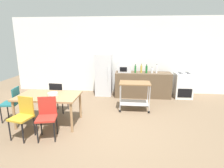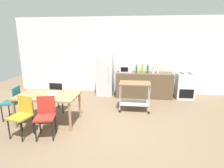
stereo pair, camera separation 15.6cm
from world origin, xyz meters
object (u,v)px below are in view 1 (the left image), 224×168
chair_teal (12,102)px  refrigerator (104,75)px  bottle_soy_sauce (141,69)px  bottle_sesame_oil (135,69)px  chair_mustard (23,115)px  kitchen_cart (135,91)px  bottle_soda (157,69)px  chair_black (58,95)px  microwave (125,69)px  chair_red (47,115)px  bottle_wine (146,69)px  fruit_bowl (53,94)px  dining_table (48,98)px  stove_oven (183,85)px  bottle_hot_sauce (152,71)px

chair_teal → refrigerator: bearing=132.0°
refrigerator → bottle_soy_sauce: (1.38, -0.12, 0.26)m
bottle_sesame_oil → chair_mustard: bearing=-128.6°
chair_mustard → kitchen_cart: bearing=49.2°
bottle_sesame_oil → bottle_soda: 0.75m
chair_mustard → bottle_soy_sauce: 4.17m
chair_black → chair_mustard: 1.43m
chair_teal → microwave: bearing=122.0°
microwave → bottle_sesame_oil: size_ratio=1.48×
chair_teal → chair_mustard: (0.74, -0.76, 0.00)m
chair_red → bottle_wine: bottle_wine is taller
fruit_bowl → bottle_wine: bearing=43.9°
chair_teal → kitchen_cart: 3.34m
chair_mustard → bottle_sesame_oil: bottle_sesame_oil is taller
dining_table → microwave: (1.81, 2.50, 0.36)m
stove_oven → chair_mustard: bearing=-143.0°
chair_red → bottle_hot_sauce: bottle_hot_sauce is taller
chair_red → stove_oven: size_ratio=0.97×
chair_black → bottle_soy_sauce: (2.45, 1.73, 0.52)m
chair_red → bottle_soda: 4.12m
refrigerator → bottle_soda: 1.94m
chair_red → chair_mustard: same height
bottle_soy_sauce → bottle_soda: 0.54m
dining_table → bottle_hot_sauce: size_ratio=6.83×
chair_teal → chair_mustard: size_ratio=1.00×
bottle_wine → fruit_bowl: bottle_wine is taller
dining_table → chair_black: chair_black is taller
dining_table → bottle_sesame_oil: bottle_sesame_oil is taller
chair_black → chair_red: 1.40m
microwave → bottle_hot_sauce: (0.97, -0.10, -0.04)m
chair_mustard → bottle_sesame_oil: (2.48, 3.10, 0.51)m
bottle_sesame_oil → bottle_wine: (0.39, -0.03, 0.00)m
bottle_wine → bottle_soda: (0.36, 0.03, 0.00)m
chair_red → bottle_soy_sauce: bottle_soy_sauce is taller
chair_red → bottle_hot_sauce: bearing=36.9°
bottle_sesame_oil → bottle_wine: bearing=-3.7°
chair_mustard → bottle_soy_sauce: (2.69, 3.14, 0.52)m
chair_teal → bottle_hot_sauce: size_ratio=4.05×
bottle_sesame_oil → chair_black: bearing=-142.9°
dining_table → chair_teal: size_ratio=1.69×
refrigerator → bottle_soy_sauce: 1.41m
stove_oven → kitchen_cart: 2.24m
dining_table → chair_teal: bearing=175.7°
dining_table → fruit_bowl: size_ratio=6.26×
stove_oven → dining_table: bearing=-147.6°
bottle_hot_sauce → fruit_bowl: 3.60m
chair_black → bottle_wine: bottle_wine is taller
chair_teal → refrigerator: 3.24m
bottle_sesame_oil → refrigerator: bearing=172.4°
chair_teal → fruit_bowl: bearing=77.9°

